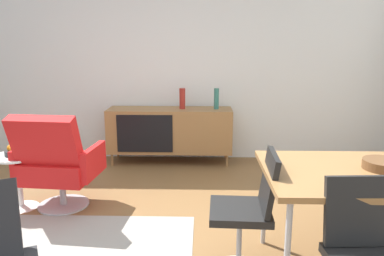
{
  "coord_description": "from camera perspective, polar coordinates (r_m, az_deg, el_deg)",
  "views": [
    {
      "loc": [
        0.62,
        -2.45,
        1.53
      ],
      "look_at": [
        0.54,
        0.56,
        0.86
      ],
      "focal_mm": 34.97,
      "sensor_mm": 36.0,
      "label": 1
    }
  ],
  "objects": [
    {
      "name": "sideboard",
      "position": [
        4.89,
        -3.39,
        -0.3
      ],
      "size": [
        1.6,
        0.45,
        0.72
      ],
      "color": "olive",
      "rests_on": "ground_plane"
    },
    {
      "name": "wall_back",
      "position": [
        5.09,
        -5.55,
        11.09
      ],
      "size": [
        6.8,
        0.12,
        2.8
      ],
      "primitive_type": "cube",
      "color": "silver",
      "rests_on": "ground_plane"
    },
    {
      "name": "dining_chair_near_window",
      "position": [
        2.56,
        8.74,
        -12.06
      ],
      "size": [
        0.44,
        0.42,
        0.86
      ],
      "color": "black",
      "rests_on": "ground_plane"
    },
    {
      "name": "vase_cobalt",
      "position": [
        4.81,
        -1.48,
        4.5
      ],
      "size": [
        0.08,
        0.08,
        0.27
      ],
      "color": "maroon",
      "rests_on": "sideboard"
    },
    {
      "name": "dining_chair_front_left",
      "position": [
        2.22,
        25.16,
        -17.3
      ],
      "size": [
        0.42,
        0.45,
        0.86
      ],
      "color": "black",
      "rests_on": "ground_plane"
    },
    {
      "name": "fruit_bowl",
      "position": [
        3.86,
        -25.28,
        -3.15
      ],
      "size": [
        0.2,
        0.2,
        0.11
      ],
      "color": "#262628",
      "rests_on": "side_table_round"
    },
    {
      "name": "wooden_bowl_on_table",
      "position": [
        2.73,
        27.18,
        -5.0
      ],
      "size": [
        0.26,
        0.26,
        0.06
      ],
      "primitive_type": "cylinder",
      "color": "brown",
      "rests_on": "dining_table"
    },
    {
      "name": "lounge_chair_red",
      "position": [
        3.7,
        -19.92,
        -4.85
      ],
      "size": [
        0.76,
        0.71,
        0.95
      ],
      "color": "red",
      "rests_on": "ground_plane"
    },
    {
      "name": "vase_sculptural_dark",
      "position": [
        4.8,
        3.74,
        4.48
      ],
      "size": [
        0.06,
        0.06,
        0.27
      ],
      "color": "#337266",
      "rests_on": "sideboard"
    },
    {
      "name": "side_table_round",
      "position": [
        3.93,
        -24.94,
        -6.55
      ],
      "size": [
        0.44,
        0.44,
        0.52
      ],
      "color": "white",
      "rests_on": "ground_plane"
    }
  ]
}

